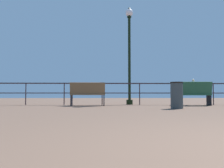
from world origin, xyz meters
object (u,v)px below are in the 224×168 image
lamppost_center (129,47)px  seagull_on_rail (193,81)px  trash_bin (177,95)px  bench_near_right (193,93)px  bench_near_left (88,93)px

lamppost_center → seagull_on_rail: bearing=-6.5°
seagull_on_rail → trash_bin: seagull_on_rail is taller
seagull_on_rail → lamppost_center: bearing=173.5°
bench_near_right → bench_near_left: bearing=179.9°
lamppost_center → seagull_on_rail: lamppost_center is taller
trash_bin → seagull_on_rail: bearing=58.4°
lamppost_center → seagull_on_rail: (2.88, -0.33, -1.64)m
bench_near_left → bench_near_right: bearing=-0.1°
bench_near_left → seagull_on_rail: (4.74, 0.75, 0.55)m
bench_near_right → lamppost_center: 3.53m
bench_near_right → lamppost_center: (-2.57, 1.08, 2.17)m
bench_near_right → trash_bin: 2.41m
bench_near_left → lamppost_center: (1.86, 1.08, 2.19)m
bench_near_left → trash_bin: bearing=-33.0°
bench_near_left → bench_near_right: size_ratio=0.97×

